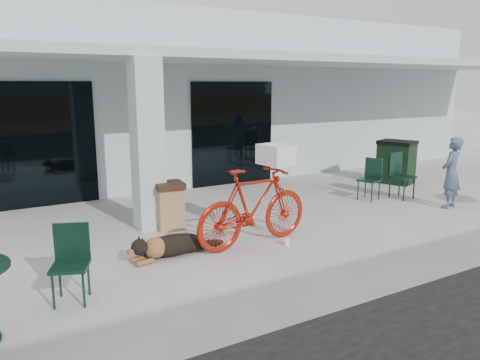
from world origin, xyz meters
TOP-DOWN VIEW (x-y plane):
  - ground at (0.00, 0.00)m, footprint 80.00×80.00m
  - building at (0.00, 8.50)m, footprint 22.00×7.00m
  - storefront_glass_left at (-3.20, 4.98)m, footprint 2.80×0.06m
  - storefront_glass_right at (1.80, 4.98)m, footprint 2.40×0.06m
  - column at (-1.50, 2.30)m, footprint 0.50×0.50m
  - overhang at (0.00, 3.60)m, footprint 22.00×2.80m
  - bicycle at (-0.33, 0.51)m, footprint 2.23×0.81m
  - laundry_basket at (0.11, 0.55)m, footprint 0.47×0.60m
  - dog at (-1.71, 0.70)m, footprint 1.24×0.56m
  - cup_near_dog at (0.12, 0.21)m, footprint 0.09×0.09m
  - cafe_chair_near at (-3.38, -0.14)m, footprint 0.58×0.60m
  - cafe_chair_far_a at (4.38, 1.50)m, footprint 0.54×0.58m
  - cafe_chair_far_b at (3.61, 1.80)m, footprint 0.58×0.55m
  - person at (4.60, 0.40)m, footprint 0.64×0.51m
  - trash_receptacle at (-1.20, 2.06)m, footprint 0.58×0.58m
  - wheeled_bin at (5.63, 2.80)m, footprint 0.98×1.10m

SIDE VIEW (x-z plane):
  - ground at x=0.00m, z-range 0.00..0.00m
  - cup_near_dog at x=0.12m, z-range 0.00..0.11m
  - dog at x=-1.71m, z-range 0.00..0.40m
  - trash_receptacle at x=-1.20m, z-range 0.00..0.88m
  - cafe_chair_far_b at x=3.61m, z-range 0.00..0.96m
  - cafe_chair_near at x=-3.38m, z-range 0.00..0.96m
  - cafe_chair_far_a at x=4.38m, z-range 0.00..1.06m
  - wheeled_bin at x=5.63m, z-range 0.00..1.16m
  - bicycle at x=-0.33m, z-range 0.00..1.32m
  - person at x=4.60m, z-range 0.00..1.54m
  - storefront_glass_left at x=-3.20m, z-range 0.00..2.70m
  - storefront_glass_right at x=1.80m, z-range 0.00..2.70m
  - laundry_basket at x=0.11m, z-range 1.32..1.65m
  - column at x=-1.50m, z-range 0.00..3.12m
  - building at x=0.00m, z-range 0.00..4.50m
  - overhang at x=0.00m, z-range 3.12..3.30m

